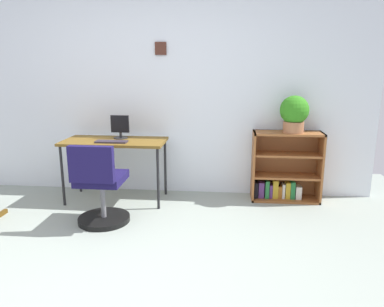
{
  "coord_description": "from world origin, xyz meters",
  "views": [
    {
      "loc": [
        0.87,
        -2.25,
        1.54
      ],
      "look_at": [
        0.51,
        1.37,
        0.67
      ],
      "focal_mm": 34.11,
      "sensor_mm": 36.0,
      "label": 1
    }
  ],
  "objects": [
    {
      "name": "keyboard",
      "position": [
        -0.41,
        1.6,
        0.73
      ],
      "size": [
        0.35,
        0.12,
        0.02
      ],
      "primitive_type": "cube",
      "color": "#302935",
      "rests_on": "desk"
    },
    {
      "name": "wall_back",
      "position": [
        0.0,
        2.15,
        1.22
      ],
      "size": [
        5.2,
        0.12,
        2.44
      ],
      "color": "white",
      "rests_on": "ground_plane"
    },
    {
      "name": "monitor",
      "position": [
        -0.37,
        1.83,
        0.85
      ],
      "size": [
        0.21,
        0.16,
        0.27
      ],
      "color": "#262628",
      "rests_on": "desk"
    },
    {
      "name": "potted_plant_on_shelf",
      "position": [
        1.61,
        1.9,
        1.03
      ],
      "size": [
        0.32,
        0.32,
        0.42
      ],
      "color": "#9E6642",
      "rests_on": "bookshelf_low"
    },
    {
      "name": "bookshelf_low",
      "position": [
        1.54,
        1.95,
        0.36
      ],
      "size": [
        0.79,
        0.3,
        0.81
      ],
      "color": "#93562A",
      "rests_on": "ground_plane"
    },
    {
      "name": "office_chair",
      "position": [
        -0.36,
        1.04,
        0.36
      ],
      "size": [
        0.52,
        0.55,
        0.84
      ],
      "color": "black",
      "rests_on": "ground_plane"
    },
    {
      "name": "desk",
      "position": [
        -0.42,
        1.73,
        0.66
      ],
      "size": [
        1.16,
        0.55,
        0.72
      ],
      "color": "brown",
      "rests_on": "ground_plane"
    },
    {
      "name": "ground_plane",
      "position": [
        0.0,
        0.0,
        0.0
      ],
      "size": [
        6.24,
        6.24,
        0.0
      ],
      "primitive_type": "plane",
      "color": "gray"
    }
  ]
}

